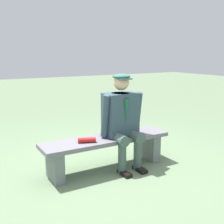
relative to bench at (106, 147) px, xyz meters
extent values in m
plane|color=#617857|center=(0.00, 0.00, -0.32)|extent=(30.00, 30.00, 0.00)
cube|color=slate|center=(0.00, 0.00, 0.10)|extent=(1.83, 0.45, 0.06)
cube|color=slate|center=(-0.75, 0.00, -0.12)|extent=(0.13, 0.38, 0.40)
cube|color=slate|center=(0.75, 0.00, -0.12)|extent=(0.13, 0.38, 0.40)
cube|color=#304653|center=(-0.22, 0.00, 0.44)|extent=(0.46, 0.30, 0.59)
cylinder|color=#1E2338|center=(-0.22, 0.00, 0.71)|extent=(0.25, 0.25, 0.06)
cone|color=#195938|center=(-0.22, 0.15, 0.51)|extent=(0.07, 0.07, 0.33)
sphere|color=#DBAD8C|center=(-0.22, 0.02, 0.88)|extent=(0.21, 0.21, 0.21)
ellipsoid|color=#31584F|center=(-0.22, 0.02, 0.96)|extent=(0.25, 0.25, 0.08)
cube|color=#31584F|center=(-0.22, 0.12, 0.94)|extent=(0.17, 0.10, 0.02)
cylinder|color=#3E544D|center=(-0.35, 0.13, 0.14)|extent=(0.15, 0.40, 0.15)
cylinder|color=#3E544D|center=(-0.35, 0.25, -0.09)|extent=(0.11, 0.11, 0.46)
cube|color=black|center=(-0.35, 0.31, -0.29)|extent=(0.10, 0.24, 0.05)
cylinder|color=#304653|center=(-0.48, 0.04, 0.45)|extent=(0.10, 0.18, 0.59)
cylinder|color=#3E544D|center=(-0.10, 0.13, 0.14)|extent=(0.15, 0.40, 0.15)
cylinder|color=#3E544D|center=(-0.10, 0.25, -0.09)|extent=(0.11, 0.11, 0.46)
cube|color=black|center=(-0.10, 0.31, -0.29)|extent=(0.10, 0.24, 0.05)
cylinder|color=#304653|center=(0.03, 0.04, 0.45)|extent=(0.11, 0.18, 0.59)
cylinder|color=#B21E1E|center=(0.33, 0.07, 0.17)|extent=(0.24, 0.15, 0.07)
camera|label=1|loc=(1.80, 3.26, 1.27)|focal=45.18mm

